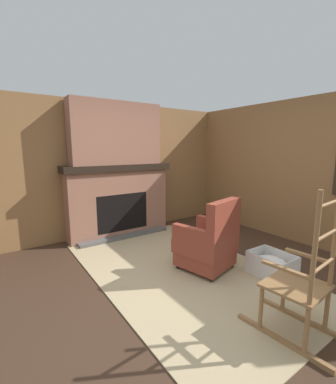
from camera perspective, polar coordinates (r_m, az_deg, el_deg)
ground_plane at (r=3.22m, az=6.03°, el=-19.54°), size 14.00×14.00×0.00m
wood_panel_wall_left at (r=4.84m, az=-12.16°, el=4.95°), size 0.06×5.23×2.37m
wood_panel_wall_back at (r=4.70m, az=28.75°, el=3.86°), size 5.23×0.09×2.37m
fireplace_hearth at (r=4.72m, az=-10.88°, el=-1.86°), size 0.57×1.92×1.29m
chimney_breast at (r=4.64m, az=-11.42°, el=12.61°), size 0.32×1.60×1.07m
area_rug at (r=3.50m, az=2.94°, el=-16.91°), size 3.38×2.04×0.01m
armchair at (r=3.42m, az=8.95°, el=-11.28°), size 0.77×0.76×0.95m
rocking_chair at (r=2.53m, az=27.44°, el=-18.38°), size 0.84×0.51×1.30m
firewood_stack at (r=5.26m, az=10.97°, el=-6.63°), size 0.40×0.47×0.21m
laundry_basket at (r=3.55m, az=22.07°, el=-14.77°), size 0.52×0.41×0.29m
oil_lamp_vase at (r=4.47m, az=-18.65°, el=6.78°), size 0.11×0.11×0.27m
storage_case at (r=4.81m, az=-7.83°, el=7.07°), size 0.16×0.23×0.14m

